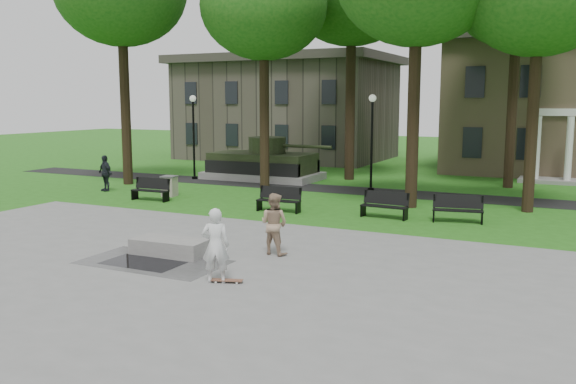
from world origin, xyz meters
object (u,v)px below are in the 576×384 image
Objects in this scene: park_bench_0 at (151,189)px; trash_bin at (169,186)px; skateboarder at (216,246)px; friend_watching at (274,224)px; concrete_block at (170,247)px.

trash_bin is (-0.01, 1.35, -0.04)m from park_bench_0.
friend_watching is (-0.00, 3.11, -0.03)m from skateboarder.
park_bench_0 is at bearing -89.65° from trash_bin.
trash_bin is at bearing -73.82° from skateboarder.
skateboarder is 1.02× the size of park_bench_0.
friend_watching is (2.70, 1.33, 0.67)m from concrete_block.
concrete_block is 2.29× the size of trash_bin.
friend_watching is 11.32m from park_bench_0.
concrete_block is 3.31m from skateboarder.
park_bench_0 is at bearing -70.02° from skateboarder.
concrete_block is at bearing -50.19° from park_bench_0.
friend_watching reaches higher than concrete_block.
skateboarder reaches higher than trash_bin.
concrete_block is 1.23× the size of friend_watching.
skateboarder is 1.93× the size of trash_bin.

